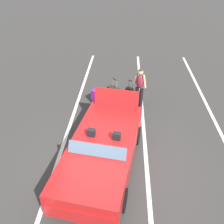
{
  "coord_description": "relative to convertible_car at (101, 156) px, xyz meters",
  "views": [
    {
      "loc": [
        5.2,
        0.58,
        5.43
      ],
      "look_at": [
        -1.8,
        0.17,
        0.75
      ],
      "focal_mm": 39.46,
      "sensor_mm": 36.0,
      "label": 1
    }
  ],
  "objects": [
    {
      "name": "ground_plane",
      "position": [
        -0.2,
        0.03,
        -0.59
      ],
      "size": [
        80.0,
        80.0,
        0.0
      ],
      "primitive_type": "plane",
      "color": "#383533"
    },
    {
      "name": "lot_line_near",
      "position": [
        -0.2,
        -1.36,
        -0.59
      ],
      "size": [
        18.0,
        0.12,
        0.01
      ],
      "primitive_type": "cube",
      "color": "silver",
      "rests_on": "ground_plane"
    },
    {
      "name": "lot_line_mid",
      "position": [
        -0.2,
        1.34,
        -0.59
      ],
      "size": [
        18.0,
        0.12,
        0.01
      ],
      "primitive_type": "cube",
      "color": "silver",
      "rests_on": "ground_plane"
    },
    {
      "name": "convertible_car",
      "position": [
        0.0,
        0.0,
        0.0
      ],
      "size": [
        4.36,
        2.4,
        1.53
      ],
      "rotation": [
        0.0,
        0.0,
        -0.16
      ],
      "color": "red",
      "rests_on": "ground_plane"
    },
    {
      "name": "suitcase_large_black",
      "position": [
        -3.77,
        0.15,
        -0.22
      ],
      "size": [
        0.55,
        0.52,
        1.1
      ],
      "rotation": [
        0.0,
        0.0,
        5.38
      ],
      "color": "#2D2319",
      "rests_on": "ground_plane"
    },
    {
      "name": "suitcase_medium_bright",
      "position": [
        -3.79,
        -0.54,
        -0.28
      ],
      "size": [
        0.46,
        0.44,
        0.62
      ],
      "rotation": [
        0.0,
        0.0,
        4.01
      ],
      "color": "#991E8C",
      "rests_on": "ground_plane"
    },
    {
      "name": "suitcase_small_carryon",
      "position": [
        -4.22,
        0.83,
        -0.34
      ],
      "size": [
        0.35,
        0.39,
        0.84
      ],
      "rotation": [
        0.0,
        0.0,
        5.75
      ],
      "color": "#2D2319",
      "rests_on": "ground_plane"
    },
    {
      "name": "traveler_person",
      "position": [
        -3.63,
        1.19,
        0.34
      ],
      "size": [
        0.43,
        0.54,
        1.65
      ],
      "rotation": [
        0.0,
        0.0,
        -0.63
      ],
      "color": "black",
      "rests_on": "ground_plane"
    }
  ]
}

